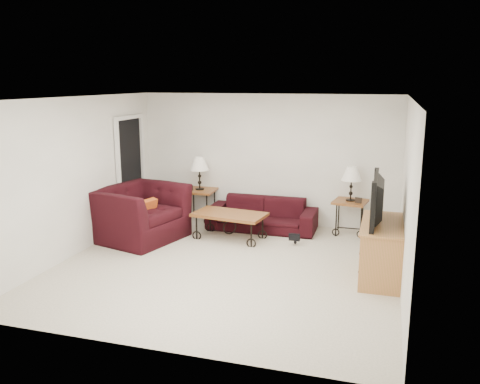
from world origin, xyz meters
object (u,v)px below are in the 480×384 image
(armchair, at_px, (140,213))
(backpack, at_px, (295,234))
(side_table_left, at_px, (200,205))
(lamp_left, at_px, (199,173))
(lamp_right, at_px, (351,184))
(sofa, at_px, (262,214))
(coffee_table, at_px, (230,226))
(tv_stand, at_px, (382,250))
(side_table_right, at_px, (350,217))
(television, at_px, (383,199))

(armchair, height_order, backpack, armchair)
(side_table_left, distance_m, lamp_left, 0.65)
(lamp_right, bearing_deg, sofa, -173.56)
(sofa, xyz_separation_m, lamp_left, (-1.31, 0.18, 0.68))
(coffee_table, xyz_separation_m, tv_stand, (2.60, -1.06, 0.16))
(side_table_right, xyz_separation_m, lamp_right, (0.00, 0.00, 0.62))
(sofa, distance_m, tv_stand, 2.82)
(sofa, distance_m, television, 2.93)
(coffee_table, bearing_deg, lamp_right, 24.23)
(side_table_right, distance_m, lamp_right, 0.62)
(side_table_left, height_order, coffee_table, side_table_left)
(sofa, height_order, side_table_right, side_table_right)
(sofa, relative_size, side_table_right, 3.24)
(armchair, xyz_separation_m, backpack, (2.68, 0.49, -0.28))
(lamp_right, distance_m, television, 2.05)
(side_table_right, height_order, armchair, armchair)
(lamp_right, relative_size, television, 0.53)
(armchair, bearing_deg, lamp_left, -8.99)
(side_table_left, height_order, lamp_right, lamp_right)
(side_table_left, height_order, lamp_left, lamp_left)
(sofa, xyz_separation_m, backpack, (0.76, -0.69, -0.11))
(sofa, relative_size, armchair, 1.40)
(side_table_right, distance_m, backpack, 1.21)
(tv_stand, xyz_separation_m, backpack, (-1.43, 1.09, -0.21))
(side_table_right, bearing_deg, tv_stand, -73.03)
(side_table_left, height_order, tv_stand, tv_stand)
(lamp_left, relative_size, backpack, 1.73)
(lamp_right, bearing_deg, television, -73.56)
(coffee_table, distance_m, television, 2.93)
(armchair, distance_m, backpack, 2.74)
(coffee_table, relative_size, armchair, 0.87)
(lamp_left, relative_size, armchair, 0.45)
(lamp_left, relative_size, lamp_right, 1.04)
(armchair, xyz_separation_m, tv_stand, (4.11, -0.60, -0.07))
(sofa, bearing_deg, side_table_right, 6.44)
(side_table_right, distance_m, lamp_left, 2.98)
(television, bearing_deg, sofa, -129.29)
(sofa, relative_size, television, 1.70)
(coffee_table, relative_size, television, 1.05)
(lamp_left, xyz_separation_m, armchair, (-0.60, -1.36, -0.50))
(lamp_left, distance_m, tv_stand, 4.05)
(lamp_right, relative_size, backpack, 1.66)
(side_table_left, distance_m, tv_stand, 4.01)
(side_table_left, bearing_deg, lamp_left, 0.00)
(side_table_left, relative_size, coffee_table, 0.52)
(side_table_left, height_order, side_table_right, side_table_left)
(lamp_right, bearing_deg, armchair, -158.80)
(lamp_right, distance_m, armchair, 3.79)
(side_table_right, xyz_separation_m, backpack, (-0.83, -0.87, -0.12))
(side_table_right, bearing_deg, backpack, -133.79)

